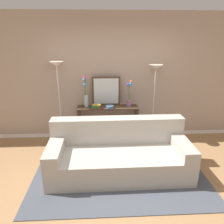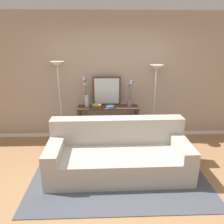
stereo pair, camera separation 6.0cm
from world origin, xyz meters
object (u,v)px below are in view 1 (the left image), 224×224
at_px(console_table, 108,118).
at_px(book_row_under_console, 94,138).
at_px(book_stack, 96,106).
at_px(fruit_bowl, 110,107).
at_px(couch, 119,155).
at_px(floor_lamp_left, 58,80).
at_px(vase_short_flowers, 129,97).
at_px(floor_lamp_right, 155,82).
at_px(wall_mirror, 106,91).
at_px(vase_tall_flowers, 86,94).

xyz_separation_m(console_table, book_row_under_console, (-0.31, 0.00, -0.49)).
relative_size(console_table, book_stack, 5.60).
height_order(fruit_bowl, book_stack, book_stack).
bearing_deg(couch, fruit_bowl, 95.43).
height_order(floor_lamp_left, fruit_bowl, floor_lamp_left).
bearing_deg(book_row_under_console, book_stack, -53.50).
relative_size(console_table, book_row_under_console, 2.88).
bearing_deg(vase_short_flowers, book_row_under_console, -179.12).
bearing_deg(fruit_bowl, book_stack, 178.28).
height_order(floor_lamp_right, wall_mirror, floor_lamp_right).
relative_size(wall_mirror, fruit_bowl, 3.62).
bearing_deg(book_row_under_console, wall_mirror, 25.18).
height_order(wall_mirror, fruit_bowl, wall_mirror).
distance_m(floor_lamp_left, wall_mirror, 1.03).
distance_m(floor_lamp_left, book_row_under_console, 1.50).
bearing_deg(wall_mirror, console_table, -78.24).
bearing_deg(vase_short_flowers, floor_lamp_right, -0.26).
bearing_deg(wall_mirror, floor_lamp_left, -172.95).
xyz_separation_m(couch, book_stack, (-0.39, 1.11, 0.53)).
relative_size(floor_lamp_right, book_row_under_console, 3.74).
xyz_separation_m(couch, fruit_bowl, (-0.10, 1.10, 0.52)).
height_order(floor_lamp_left, wall_mirror, floor_lamp_left).
height_order(console_table, vase_short_flowers, vase_short_flowers).
distance_m(floor_lamp_right, book_row_under_console, 1.81).
bearing_deg(vase_short_flowers, floor_lamp_left, -179.91).
xyz_separation_m(couch, wall_mirror, (-0.17, 1.32, 0.80)).
bearing_deg(book_row_under_console, couch, -69.23).
bearing_deg(console_table, wall_mirror, 101.76).
bearing_deg(wall_mirror, vase_short_flowers, -13.76).
relative_size(console_table, vase_short_flowers, 2.28).
distance_m(floor_lamp_left, fruit_bowl, 1.19).
distance_m(vase_short_flowers, book_stack, 0.73).
xyz_separation_m(vase_tall_flowers, fruit_bowl, (0.50, -0.12, -0.25)).
bearing_deg(floor_lamp_right, vase_tall_flowers, 179.36).
xyz_separation_m(vase_tall_flowers, book_row_under_console, (0.16, -0.03, -1.02)).
bearing_deg(fruit_bowl, vase_short_flowers, 14.03).
height_order(couch, floor_lamp_right, floor_lamp_right).
height_order(wall_mirror, vase_short_flowers, wall_mirror).
xyz_separation_m(floor_lamp_right, book_row_under_console, (-1.30, -0.01, -1.26)).
xyz_separation_m(wall_mirror, vase_tall_flowers, (-0.44, -0.11, -0.04)).
bearing_deg(vase_tall_flowers, book_stack, -26.62).
bearing_deg(fruit_bowl, vase_tall_flowers, 166.73).
distance_m(floor_lamp_left, vase_tall_flowers, 0.63).
xyz_separation_m(floor_lamp_right, vase_short_flowers, (-0.53, 0.00, -0.32)).
bearing_deg(couch, book_stack, 109.37).
xyz_separation_m(wall_mirror, fruit_bowl, (0.07, -0.22, -0.28)).
distance_m(couch, vase_short_flowers, 1.42).
bearing_deg(vase_tall_flowers, wall_mirror, 13.61).
relative_size(floor_lamp_left, floor_lamp_right, 1.04).
distance_m(console_table, floor_lamp_right, 1.26).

